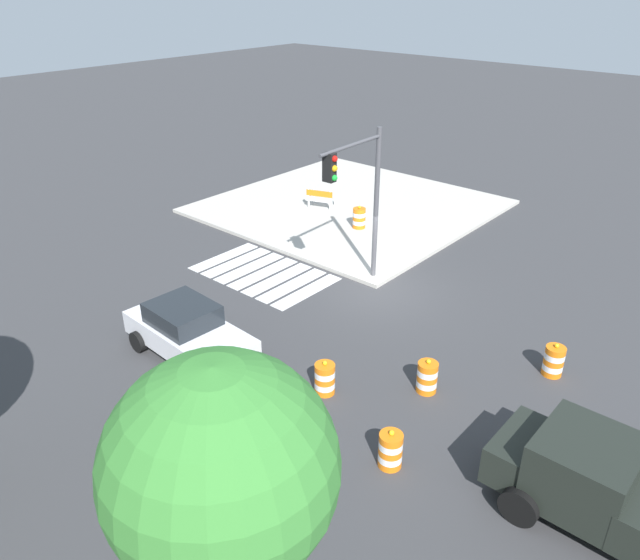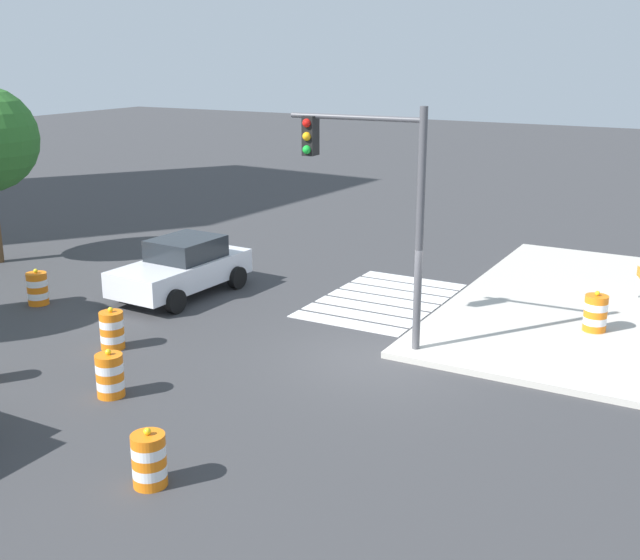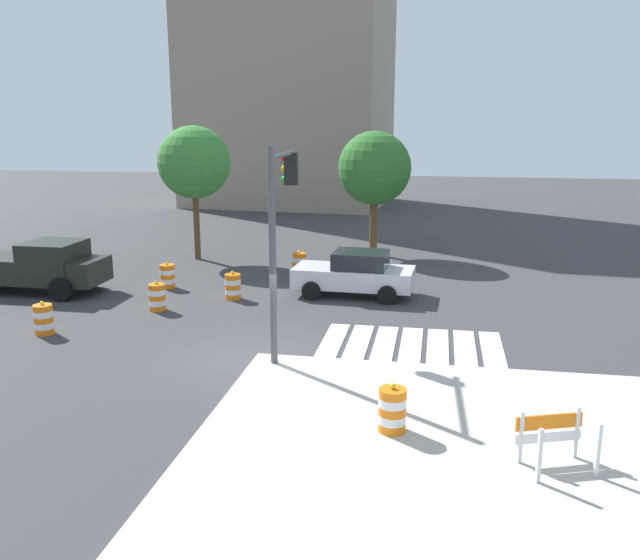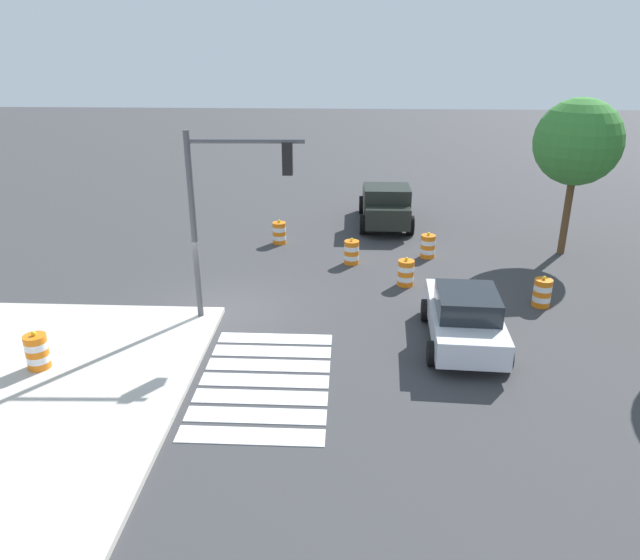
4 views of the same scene
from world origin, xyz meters
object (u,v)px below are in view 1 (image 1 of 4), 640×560
(pickup_truck, at_px, (610,491))
(sports_car, at_px, (188,331))
(traffic_barrel_median_near, at_px, (554,361))
(traffic_light_pole, at_px, (359,186))
(traffic_barrel_near_corner, at_px, (427,377))
(street_tree_streetside_near, at_px, (221,468))
(traffic_barrel_crosswalk_end, at_px, (325,379))
(traffic_barrel_on_sidewalk, at_px, (359,218))
(traffic_barrel_median_far, at_px, (162,433))
(traffic_barrel_far_curb, at_px, (390,450))
(construction_barricade, at_px, (321,196))

(pickup_truck, bearing_deg, sports_car, 7.81)
(traffic_barrel_median_near, bearing_deg, traffic_light_pole, -3.22)
(traffic_barrel_near_corner, bearing_deg, street_tree_streetside_near, 101.05)
(pickup_truck, distance_m, traffic_barrel_median_near, 5.39)
(traffic_barrel_crosswalk_end, distance_m, traffic_barrel_median_near, 6.53)
(sports_car, bearing_deg, traffic_barrel_on_sidewalk, -79.07)
(sports_car, height_order, traffic_barrel_median_near, sports_car)
(traffic_barrel_median_far, bearing_deg, traffic_barrel_far_curb, -145.36)
(traffic_barrel_far_curb, xyz_separation_m, construction_barricade, (12.22, -11.71, 0.27))
(pickup_truck, bearing_deg, traffic_light_pole, -25.75)
(construction_barricade, bearing_deg, traffic_barrel_median_near, 157.18)
(traffic_barrel_far_curb, height_order, traffic_light_pole, traffic_light_pole)
(traffic_barrel_near_corner, relative_size, traffic_barrel_crosswalk_end, 1.00)
(pickup_truck, xyz_separation_m, street_tree_streetside_near, (3.54, 6.80, 3.39))
(pickup_truck, relative_size, traffic_barrel_far_curb, 5.06)
(pickup_truck, distance_m, traffic_barrel_on_sidewalk, 16.56)
(sports_car, bearing_deg, street_tree_streetside_near, 146.53)
(traffic_barrel_median_near, relative_size, traffic_light_pole, 0.19)
(pickup_truck, distance_m, street_tree_streetside_near, 8.38)
(pickup_truck, bearing_deg, traffic_barrel_median_near, -57.65)
(traffic_barrel_median_far, relative_size, traffic_light_pole, 0.19)
(traffic_barrel_median_far, relative_size, street_tree_streetside_near, 0.17)
(pickup_truck, bearing_deg, traffic_barrel_crosswalk_end, 2.62)
(pickup_truck, distance_m, traffic_barrel_near_corner, 5.42)
(traffic_barrel_median_far, bearing_deg, construction_barricade, -62.29)
(traffic_barrel_crosswalk_end, bearing_deg, traffic_light_pole, -60.11)
(traffic_barrel_median_near, bearing_deg, traffic_barrel_median_far, 56.90)
(traffic_barrel_far_curb, relative_size, traffic_light_pole, 0.19)
(pickup_truck, height_order, street_tree_streetside_near, street_tree_streetside_near)
(sports_car, distance_m, street_tree_streetside_near, 10.13)
(traffic_barrel_far_curb, distance_m, traffic_barrel_on_sidewalk, 14.30)
(construction_barricade, bearing_deg, traffic_barrel_on_sidewalk, 164.36)
(traffic_barrel_median_near, height_order, traffic_barrel_on_sidewalk, traffic_barrel_on_sidewalk)
(traffic_barrel_on_sidewalk, bearing_deg, pickup_truck, 145.16)
(traffic_barrel_near_corner, relative_size, traffic_light_pole, 0.19)
(traffic_barrel_near_corner, bearing_deg, traffic_barrel_median_far, 59.24)
(traffic_barrel_near_corner, distance_m, traffic_barrel_far_curb, 3.09)
(traffic_barrel_near_corner, distance_m, traffic_barrel_median_far, 7.03)
(traffic_barrel_far_curb, distance_m, traffic_light_pole, 9.38)
(sports_car, relative_size, traffic_barrel_on_sidewalk, 4.30)
(traffic_light_pole, relative_size, street_tree_streetside_near, 0.92)
(pickup_truck, distance_m, traffic_barrel_median_far, 9.87)
(traffic_barrel_far_curb, relative_size, street_tree_streetside_near, 0.17)
(pickup_truck, height_order, traffic_barrel_median_far, pickup_truck)
(traffic_barrel_median_near, distance_m, traffic_barrel_far_curb, 6.13)
(construction_barricade, distance_m, street_tree_streetside_near, 21.77)
(pickup_truck, relative_size, construction_barricade, 3.62)
(pickup_truck, height_order, traffic_barrel_near_corner, pickup_truck)
(traffic_barrel_median_near, relative_size, construction_barricade, 0.72)
(traffic_barrel_near_corner, bearing_deg, pickup_truck, 163.45)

